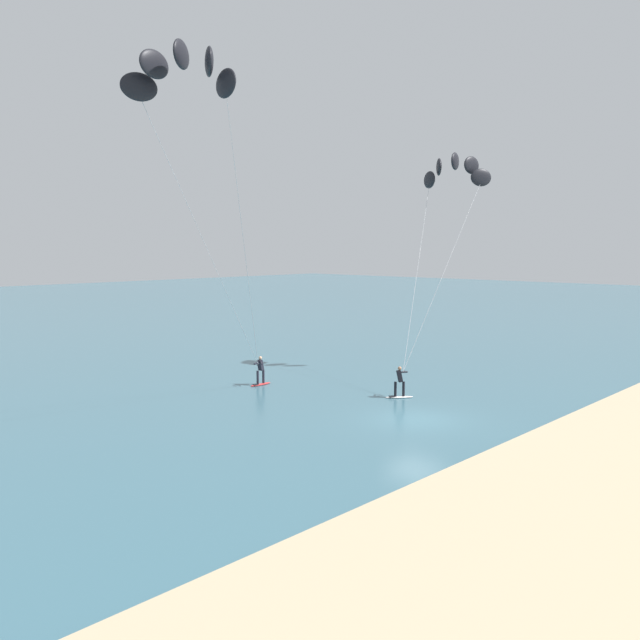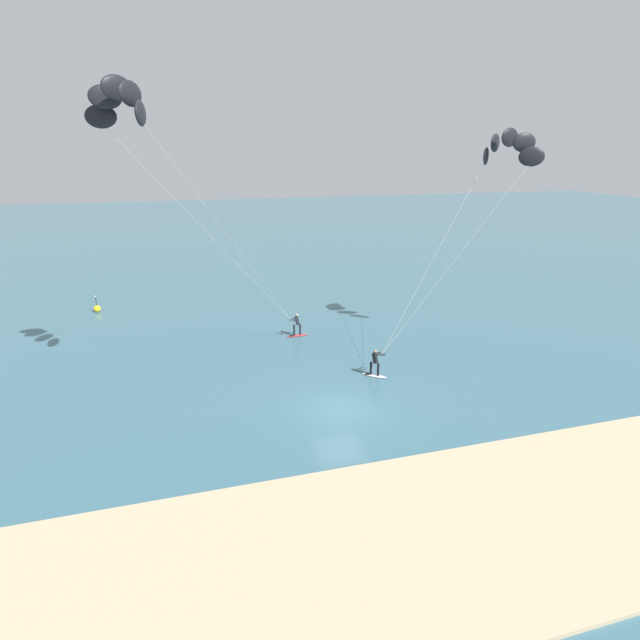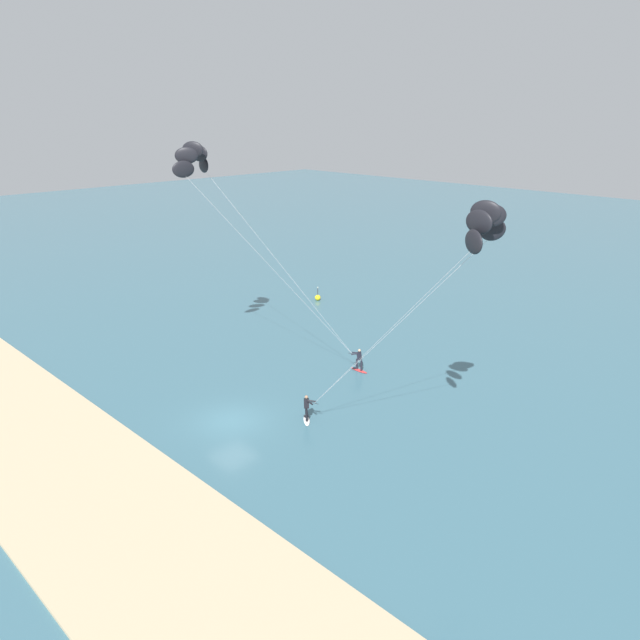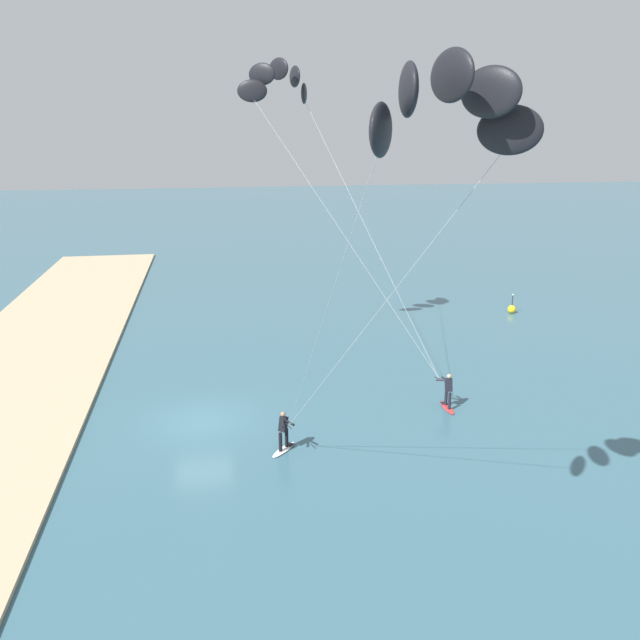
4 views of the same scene
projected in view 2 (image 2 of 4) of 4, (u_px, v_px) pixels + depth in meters
The scene contains 5 objects.
ground_plane at pixel (340, 409), 25.88m from camera, with size 240.00×240.00×0.00m, color #386070.
sand_strip at pixel (427, 536), 17.26m from camera, with size 80.00×8.85×0.16m, color tan.
kitesurfer_nearshore at pixel (131, 118), 23.58m from camera, with size 12.25×8.87×15.83m.
kitesurfer_mid_water at pixel (502, 158), 30.43m from camera, with size 11.19×5.60×13.89m.
marker_buoy at pixel (97, 308), 41.37m from camera, with size 0.56×0.56×1.38m.
Camera 2 is at (-7.42, -21.86, 12.59)m, focal length 28.36 mm.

